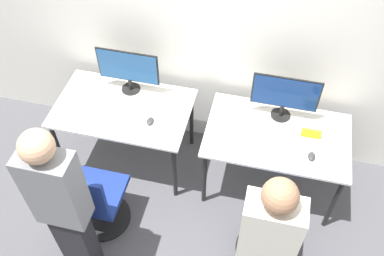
# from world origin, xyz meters

# --- Properties ---
(ground_plane) EXTENTS (20.00, 20.00, 0.00)m
(ground_plane) POSITION_xyz_m (0.00, 0.00, 0.00)
(ground_plane) COLOR #4C4C51
(wall_back) EXTENTS (12.00, 0.05, 2.80)m
(wall_back) POSITION_xyz_m (0.00, 0.87, 1.40)
(wall_back) COLOR silver
(wall_back) RESTS_ON ground_plane
(desk_left) EXTENTS (1.21, 0.75, 0.73)m
(desk_left) POSITION_xyz_m (-0.69, 0.37, 0.66)
(desk_left) COLOR silver
(desk_left) RESTS_ON ground_plane
(monitor_left) EXTENTS (0.56, 0.17, 0.44)m
(monitor_left) POSITION_xyz_m (-0.69, 0.61, 0.98)
(monitor_left) COLOR black
(monitor_left) RESTS_ON desk_left
(keyboard_left) EXTENTS (0.42, 0.13, 0.02)m
(keyboard_left) POSITION_xyz_m (-0.69, 0.27, 0.74)
(keyboard_left) COLOR silver
(keyboard_left) RESTS_ON desk_left
(mouse_left) EXTENTS (0.06, 0.09, 0.03)m
(mouse_left) POSITION_xyz_m (-0.40, 0.26, 0.75)
(mouse_left) COLOR #333333
(mouse_left) RESTS_ON desk_left
(office_chair_left) EXTENTS (0.48, 0.48, 0.89)m
(office_chair_left) POSITION_xyz_m (-0.70, -0.40, 0.36)
(office_chair_left) COLOR black
(office_chair_left) RESTS_ON ground_plane
(person_left) EXTENTS (0.36, 0.22, 1.67)m
(person_left) POSITION_xyz_m (-0.71, -0.77, 0.91)
(person_left) COLOR #232328
(person_left) RESTS_ON ground_plane
(desk_right) EXTENTS (1.21, 0.75, 0.73)m
(desk_right) POSITION_xyz_m (0.69, 0.37, 0.66)
(desk_right) COLOR silver
(desk_right) RESTS_ON ground_plane
(monitor_right) EXTENTS (0.56, 0.17, 0.44)m
(monitor_right) POSITION_xyz_m (0.69, 0.60, 0.98)
(monitor_right) COLOR black
(monitor_right) RESTS_ON desk_right
(keyboard_right) EXTENTS (0.42, 0.13, 0.02)m
(keyboard_right) POSITION_xyz_m (0.69, 0.21, 0.74)
(keyboard_right) COLOR silver
(keyboard_right) RESTS_ON desk_right
(mouse_right) EXTENTS (0.06, 0.09, 0.03)m
(mouse_right) POSITION_xyz_m (0.98, 0.19, 0.75)
(mouse_right) COLOR #333333
(mouse_right) RESTS_ON desk_right
(office_chair_right) EXTENTS (0.48, 0.48, 0.89)m
(office_chair_right) POSITION_xyz_m (0.74, -0.37, 0.36)
(office_chair_right) COLOR black
(office_chair_right) RESTS_ON ground_plane
(person_right) EXTENTS (0.36, 0.21, 1.61)m
(person_right) POSITION_xyz_m (0.70, -0.74, 0.87)
(person_right) COLOR #232328
(person_right) RESTS_ON ground_plane
(placard_right) EXTENTS (0.16, 0.03, 0.08)m
(placard_right) POSITION_xyz_m (0.96, 0.41, 0.77)
(placard_right) COLOR yellow
(placard_right) RESTS_ON desk_right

